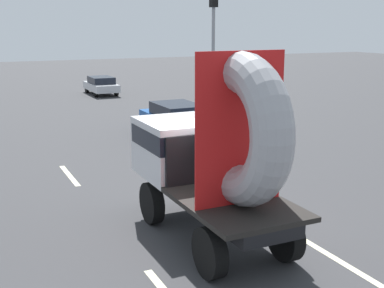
{
  "coord_description": "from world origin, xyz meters",
  "views": [
    {
      "loc": [
        -5.19,
        -9.47,
        4.62
      ],
      "look_at": [
        -0.32,
        0.78,
        1.94
      ],
      "focal_mm": 47.3,
      "sensor_mm": 36.0,
      "label": 1
    }
  ],
  "objects_px": {
    "traffic_light": "(213,36)",
    "distant_sedan": "(177,118)",
    "flatbed_truck": "(211,151)",
    "oncoming_car": "(101,85)"
  },
  "relations": [
    {
      "from": "traffic_light",
      "to": "distant_sedan",
      "type": "bearing_deg",
      "value": -141.88
    },
    {
      "from": "distant_sedan",
      "to": "traffic_light",
      "type": "bearing_deg",
      "value": 38.12
    },
    {
      "from": "flatbed_truck",
      "to": "traffic_light",
      "type": "height_order",
      "value": "traffic_light"
    },
    {
      "from": "distant_sedan",
      "to": "traffic_light",
      "type": "height_order",
      "value": "traffic_light"
    },
    {
      "from": "flatbed_truck",
      "to": "oncoming_car",
      "type": "relative_size",
      "value": 1.36
    },
    {
      "from": "oncoming_car",
      "to": "flatbed_truck",
      "type": "bearing_deg",
      "value": -100.0
    },
    {
      "from": "distant_sedan",
      "to": "flatbed_truck",
      "type": "bearing_deg",
      "value": -109.79
    },
    {
      "from": "oncoming_car",
      "to": "traffic_light",
      "type": "bearing_deg",
      "value": -79.23
    },
    {
      "from": "distant_sedan",
      "to": "traffic_light",
      "type": "distance_m",
      "value": 5.02
    },
    {
      "from": "flatbed_truck",
      "to": "oncoming_car",
      "type": "distance_m",
      "value": 24.77
    }
  ]
}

